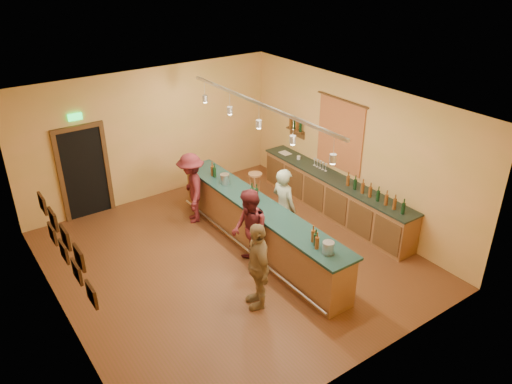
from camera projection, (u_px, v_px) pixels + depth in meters
floor at (231, 259)px, 10.14m from camera, size 7.00×7.00×0.00m
ceiling at (227, 107)px, 8.69m from camera, size 6.50×7.00×0.02m
wall_back at (151, 135)px, 11.96m from camera, size 6.50×0.02×3.20m
wall_front at (365, 282)px, 6.87m from camera, size 6.50×0.02×3.20m
wall_left at (52, 243)px, 7.75m from camera, size 0.02×7.00×3.20m
wall_right at (352, 151)px, 11.08m from camera, size 0.02×7.00×3.20m
doorway at (84, 170)px, 11.29m from camera, size 1.15×0.09×2.48m
tapestry at (340, 135)px, 11.25m from camera, size 0.03×1.40×1.60m
bottle_shelf at (296, 125)px, 12.39m from camera, size 0.17×0.55×0.54m
picture_grid at (65, 244)px, 7.06m from camera, size 0.06×2.20×0.70m
back_counter at (334, 196)px, 11.57m from camera, size 0.60×4.55×1.27m
tasting_bar at (259, 223)px, 10.22m from camera, size 0.74×5.10×1.38m
pendant_track at (259, 112)px, 9.14m from camera, size 0.11×4.60×0.50m
bartender at (284, 207)px, 10.30m from camera, size 0.46×0.66×1.72m
customer_a at (249, 231)px, 9.49m from camera, size 0.89×0.99×1.69m
customer_b at (258, 265)px, 8.54m from camera, size 0.70×1.04×1.64m
customer_c at (192, 188)px, 11.17m from camera, size 0.96×1.21×1.65m
bar_stool at (255, 179)px, 12.22m from camera, size 0.34×0.34×0.70m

